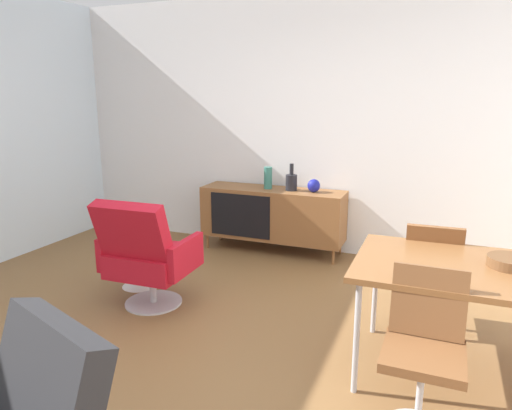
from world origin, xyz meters
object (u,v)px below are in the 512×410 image
at_px(vase_ceramic_small, 268,178).
at_px(lounge_chair_red, 146,254).
at_px(side_table_round, 138,253).
at_px(fruit_bowl, 136,228).
at_px(dining_table, 495,276).
at_px(wooden_bowl_on_table, 511,262).
at_px(vase_sculptural_dark, 291,182).
at_px(vase_cobalt, 314,186).
at_px(dining_chair_front_left, 424,347).
at_px(sideboard, 272,214).
at_px(dining_chair_back_left, 431,272).

distance_m(vase_ceramic_small, lounge_chair_red, 1.82).
distance_m(side_table_round, fruit_bowl, 0.23).
height_order(dining_table, wooden_bowl_on_table, wooden_bowl_on_table).
relative_size(dining_table, side_table_round, 3.08).
bearing_deg(side_table_round, dining_table, -9.19).
xyz_separation_m(vase_ceramic_small, side_table_round, (-0.75, -1.40, -0.52)).
distance_m(vase_sculptural_dark, lounge_chair_red, 1.90).
relative_size(vase_cobalt, dining_chair_front_left, 0.16).
distance_m(vase_sculptural_dark, side_table_round, 1.80).
height_order(dining_chair_front_left, side_table_round, dining_chair_front_left).
distance_m(vase_sculptural_dark, wooden_bowl_on_table, 2.63).
distance_m(vase_ceramic_small, wooden_bowl_on_table, 2.83).
bearing_deg(vase_ceramic_small, sideboard, -2.00).
relative_size(wooden_bowl_on_table, dining_chair_front_left, 0.30).
xyz_separation_m(vase_ceramic_small, dining_chair_back_left, (1.76, -1.31, -0.37)).
relative_size(side_table_round, fruit_bowl, 2.60).
relative_size(sideboard, side_table_round, 3.08).
bearing_deg(vase_sculptural_dark, dining_chair_back_left, -41.15).
height_order(vase_ceramic_small, dining_table, vase_ceramic_small).
relative_size(dining_chair_front_left, side_table_round, 1.65).
distance_m(vase_sculptural_dark, dining_chair_front_left, 2.87).
bearing_deg(dining_table, dining_chair_back_left, 121.92).
xyz_separation_m(dining_table, dining_chair_front_left, (-0.35, -0.56, -0.23)).
xyz_separation_m(vase_cobalt, lounge_chair_red, (-0.93, -1.74, -0.32)).
height_order(lounge_chair_red, side_table_round, lounge_chair_red).
bearing_deg(wooden_bowl_on_table, vase_cobalt, 133.11).
distance_m(wooden_bowl_on_table, lounge_chair_red, 2.63).
distance_m(sideboard, dining_chair_front_left, 2.96).
bearing_deg(dining_chair_front_left, vase_cobalt, 117.14).
relative_size(vase_cobalt, side_table_round, 0.27).
height_order(vase_cobalt, vase_ceramic_small, vase_ceramic_small).
bearing_deg(side_table_round, vase_sculptural_dark, 54.01).
relative_size(vase_cobalt, vase_ceramic_small, 0.58).
bearing_deg(dining_table, lounge_chair_red, 177.12).
relative_size(vase_sculptural_dark, fruit_bowl, 1.47).
xyz_separation_m(wooden_bowl_on_table, lounge_chair_red, (-2.61, 0.05, -0.30)).
xyz_separation_m(dining_table, wooden_bowl_on_table, (0.08, 0.08, 0.07)).
bearing_deg(lounge_chair_red, sideboard, 74.93).
bearing_deg(dining_table, fruit_bowl, 170.80).
xyz_separation_m(sideboard, vase_cobalt, (0.47, 0.00, 0.35)).
xyz_separation_m(vase_sculptural_dark, wooden_bowl_on_table, (1.92, -1.79, -0.05)).
height_order(vase_ceramic_small, dining_chair_front_left, vase_ceramic_small).
height_order(vase_cobalt, wooden_bowl_on_table, vase_cobalt).
bearing_deg(fruit_bowl, side_table_round, -88.69).
bearing_deg(dining_chair_front_left, dining_table, 57.98).
height_order(vase_cobalt, dining_chair_front_left, vase_cobalt).
bearing_deg(sideboard, vase_ceramic_small, 178.00).
height_order(sideboard, fruit_bowl, sideboard).
xyz_separation_m(vase_cobalt, vase_ceramic_small, (-0.52, 0.00, 0.05)).
xyz_separation_m(vase_cobalt, dining_chair_back_left, (1.24, -1.31, -0.32)).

